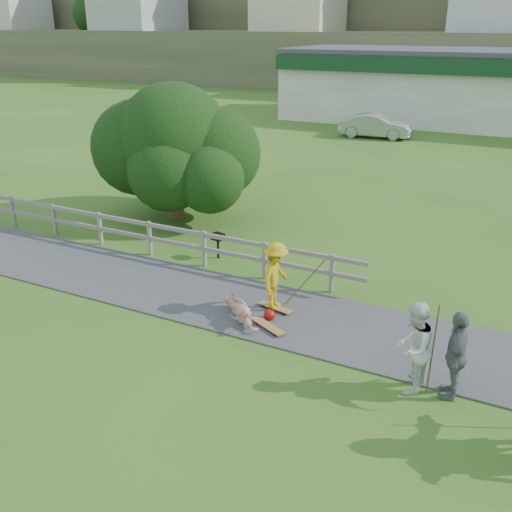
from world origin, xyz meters
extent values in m
plane|color=#30611B|center=(0.00, 0.00, 0.00)|extent=(260.00, 260.00, 0.00)
cube|color=#3C3C3F|center=(0.00, 1.50, 0.02)|extent=(34.00, 3.00, 0.04)
cube|color=slate|center=(-10.00, 3.30, 0.55)|extent=(0.10, 0.10, 1.10)
cube|color=slate|center=(-8.00, 3.30, 0.55)|extent=(0.10, 0.10, 1.10)
cube|color=slate|center=(-6.00, 3.30, 0.55)|extent=(0.10, 0.10, 1.10)
cube|color=slate|center=(-4.00, 3.30, 0.55)|extent=(0.10, 0.10, 1.10)
cube|color=slate|center=(-2.00, 3.30, 0.55)|extent=(0.10, 0.10, 1.10)
cube|color=slate|center=(0.00, 3.30, 0.55)|extent=(0.10, 0.10, 1.10)
cube|color=slate|center=(2.00, 3.30, 0.55)|extent=(0.10, 0.10, 1.10)
cube|color=slate|center=(-4.50, 3.30, 1.00)|extent=(15.00, 0.08, 0.12)
cube|color=slate|center=(-4.50, 3.30, 0.55)|extent=(15.00, 0.08, 0.12)
cube|color=#444D2D|center=(0.00, 55.00, 3.00)|extent=(220.00, 14.00, 6.00)
cube|color=#444D2D|center=(0.00, 68.00, 6.50)|extent=(220.00, 14.00, 13.00)
imported|color=gold|center=(1.12, 1.63, 0.87)|extent=(0.70, 1.15, 1.73)
imported|color=tan|center=(0.60, 0.77, 0.30)|extent=(1.33, 1.50, 0.59)
imported|color=silver|center=(4.91, -0.18, 0.95)|extent=(0.79, 0.98, 1.90)
imported|color=slate|center=(5.68, -0.03, 0.92)|extent=(0.56, 1.11, 1.83)
imported|color=#A6A7AE|center=(-3.35, 26.07, 0.74)|extent=(4.60, 1.97, 1.47)
sphere|color=#A30D09|center=(1.20, 1.12, 0.14)|extent=(0.28, 0.28, 0.28)
cylinder|color=brown|center=(1.72, 2.03, 0.90)|extent=(0.03, 0.03, 1.81)
cylinder|color=brown|center=(5.26, -0.13, 0.97)|extent=(0.03, 0.03, 1.94)
camera|label=1|loc=(6.52, -10.04, 6.74)|focal=40.00mm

